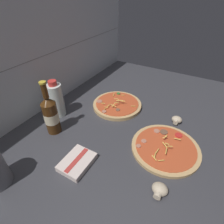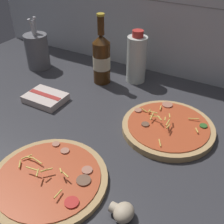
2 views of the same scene
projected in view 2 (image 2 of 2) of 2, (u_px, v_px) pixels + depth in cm
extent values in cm
cube|color=#38383D|center=(100.00, 136.00, 83.15)|extent=(160.00, 90.00, 2.50)
cube|color=silver|center=(166.00, 2.00, 98.98)|extent=(160.00, 1.00, 60.00)
cube|color=gray|center=(165.00, 2.00, 98.59)|extent=(156.80, 0.16, 0.30)
cylinder|color=tan|center=(49.00, 180.00, 66.94)|extent=(28.39, 28.39, 1.36)
cylinder|color=#C14C28|center=(48.00, 177.00, 66.46)|extent=(24.98, 24.98, 0.30)
cylinder|color=#B7755B|center=(65.00, 151.00, 73.47)|extent=(2.31, 2.31, 0.40)
cylinder|color=#B7755B|center=(87.00, 170.00, 67.88)|extent=(2.68, 2.68, 0.40)
cylinder|color=#B7755B|center=(56.00, 144.00, 75.62)|extent=(2.05, 2.05, 0.40)
cylinder|color=brown|center=(84.00, 180.00, 65.28)|extent=(3.45, 3.45, 0.40)
cylinder|color=red|center=(72.00, 202.00, 60.27)|extent=(3.20, 3.20, 0.40)
cylinder|color=#EFCC56|center=(32.00, 169.00, 66.22)|extent=(3.39, 0.81, 0.49)
cylinder|color=#EFCC56|center=(38.00, 161.00, 69.45)|extent=(3.07, 0.71, 0.47)
cylinder|color=#EFCC56|center=(27.00, 157.00, 71.04)|extent=(1.76, 2.57, 0.54)
cylinder|color=#EFCC56|center=(66.00, 175.00, 64.81)|extent=(1.99, 0.84, 0.52)
cylinder|color=#EFCC56|center=(46.00, 170.00, 66.20)|extent=(2.27, 2.52, 0.46)
cylinder|color=#EFCC56|center=(44.00, 171.00, 65.03)|extent=(0.90, 1.86, 0.80)
cylinder|color=#EFCC56|center=(38.00, 173.00, 64.44)|extent=(1.36, 2.07, 0.51)
cylinder|color=#EFCC56|center=(20.00, 164.00, 69.05)|extent=(1.79, 2.19, 0.48)
cylinder|color=#EFCC56|center=(61.00, 171.00, 65.15)|extent=(1.75, 1.52, 0.88)
cylinder|color=#EFCC56|center=(30.00, 157.00, 70.60)|extent=(2.52, 0.72, 0.69)
cylinder|color=#EFCC56|center=(58.00, 194.00, 61.15)|extent=(0.58, 2.89, 0.72)
cylinder|color=tan|center=(168.00, 128.00, 82.87)|extent=(27.11, 27.11, 1.94)
cylinder|color=#C14C28|center=(168.00, 125.00, 82.23)|extent=(23.85, 23.85, 0.30)
cylinder|color=#336628|center=(203.00, 126.00, 81.27)|extent=(2.20, 2.20, 0.40)
cylinder|color=brown|center=(145.00, 124.00, 81.88)|extent=(2.33, 2.33, 0.40)
cylinder|color=#B7755B|center=(167.00, 105.00, 90.31)|extent=(3.35, 3.35, 0.40)
cylinder|color=#B7755B|center=(138.00, 110.00, 87.76)|extent=(2.27, 2.27, 0.40)
cylinder|color=#EFCC56|center=(168.00, 123.00, 79.55)|extent=(0.45, 3.12, 0.41)
cylinder|color=#EFCC56|center=(168.00, 126.00, 78.36)|extent=(0.41, 2.44, 0.57)
cylinder|color=#EFCC56|center=(153.00, 112.00, 85.46)|extent=(2.86, 0.40, 0.48)
cylinder|color=#EFCC56|center=(165.00, 119.00, 80.11)|extent=(1.10, 2.64, 0.96)
cylinder|color=#EFCC56|center=(160.00, 143.00, 74.86)|extent=(1.70, 2.40, 0.61)
cylinder|color=#EFCC56|center=(170.00, 116.00, 81.21)|extent=(1.18, 2.08, 0.47)
cylinder|color=#EFCC56|center=(161.00, 108.00, 88.25)|extent=(0.87, 2.23, 0.53)
cylinder|color=#EFCC56|center=(159.00, 118.00, 81.15)|extent=(1.94, 1.53, 0.57)
cylinder|color=#EFCC56|center=(155.00, 116.00, 82.96)|extent=(3.31, 0.67, 1.46)
cylinder|color=#EFCC56|center=(152.00, 116.00, 83.16)|extent=(0.69, 3.17, 1.11)
cylinder|color=#EFCC56|center=(149.00, 111.00, 86.77)|extent=(0.48, 2.19, 0.62)
cylinder|color=#EFCC56|center=(197.00, 130.00, 78.95)|extent=(1.39, 1.80, 0.47)
cylinder|color=#EFCC56|center=(144.00, 110.00, 87.28)|extent=(2.10, 0.56, 0.99)
cylinder|color=#EFCC56|center=(194.00, 119.00, 83.47)|extent=(3.07, 1.29, 0.72)
cylinder|color=#47280F|center=(102.00, 63.00, 103.57)|extent=(6.40, 6.40, 15.57)
cone|color=#47280F|center=(101.00, 39.00, 98.27)|extent=(6.40, 6.40, 2.90)
cylinder|color=#47280F|center=(101.00, 25.00, 95.59)|extent=(2.43, 2.43, 6.45)
cylinder|color=gold|center=(101.00, 15.00, 93.51)|extent=(2.80, 2.80, 0.80)
cylinder|color=beige|center=(102.00, 62.00, 103.39)|extent=(6.46, 6.46, 4.98)
cylinder|color=silver|center=(136.00, 60.00, 103.95)|extent=(7.34, 7.34, 17.30)
cylinder|color=red|center=(138.00, 34.00, 98.31)|extent=(4.03, 4.03, 2.36)
cylinder|color=beige|center=(115.00, 208.00, 59.12)|extent=(2.26, 2.26, 2.26)
ellipsoid|color=#C6B293|center=(124.00, 213.00, 58.31)|extent=(4.27, 5.02, 3.52)
cylinder|color=slate|center=(37.00, 51.00, 114.42)|extent=(9.30, 9.30, 13.95)
cylinder|color=#BCBCC1|center=(35.00, 38.00, 111.24)|extent=(3.36, 3.80, 13.74)
cylinder|color=#BCBCC1|center=(35.00, 37.00, 110.37)|extent=(3.27, 3.98, 14.96)
cylinder|color=#BCBCC1|center=(35.00, 35.00, 112.65)|extent=(2.63, 2.42, 14.77)
cube|color=beige|center=(45.00, 98.00, 96.02)|extent=(13.27, 10.14, 2.40)
cube|color=#B73833|center=(45.00, 95.00, 95.28)|extent=(12.57, 1.88, 0.16)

